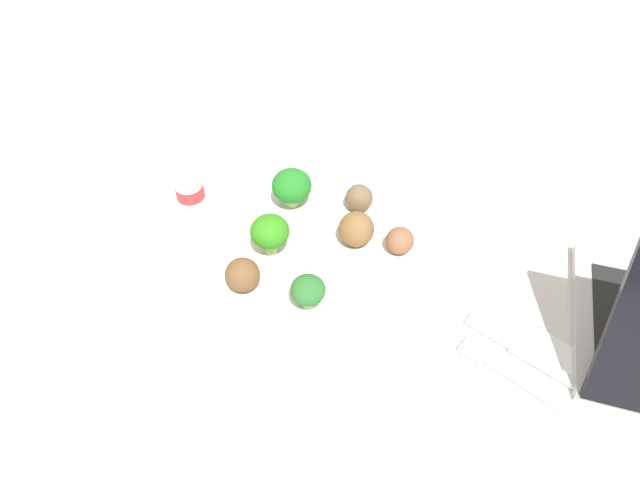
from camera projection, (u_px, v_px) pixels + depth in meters
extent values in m
plane|color=silver|center=(320.00, 259.00, 0.73)|extent=(4.00, 4.00, 0.00)
cylinder|color=white|center=(320.00, 255.00, 0.73)|extent=(0.28, 0.28, 0.02)
cylinder|color=#A5C276|center=(292.00, 201.00, 0.78)|extent=(0.02, 0.02, 0.01)
ellipsoid|color=#227825|center=(292.00, 186.00, 0.76)|extent=(0.05, 0.05, 0.04)
cylinder|color=#98BE75|center=(271.00, 247.00, 0.71)|extent=(0.02, 0.02, 0.02)
ellipsoid|color=#31841C|center=(270.00, 231.00, 0.69)|extent=(0.05, 0.05, 0.04)
cylinder|color=#8CC96B|center=(308.00, 302.00, 0.66)|extent=(0.01, 0.01, 0.01)
ellipsoid|color=#2C6A2E|center=(308.00, 290.00, 0.64)|extent=(0.04, 0.04, 0.03)
sphere|color=brown|center=(400.00, 241.00, 0.71)|extent=(0.03, 0.03, 0.03)
sphere|color=brown|center=(356.00, 229.00, 0.72)|extent=(0.05, 0.05, 0.05)
sphere|color=brown|center=(361.00, 199.00, 0.76)|extent=(0.04, 0.04, 0.04)
sphere|color=brown|center=(242.00, 275.00, 0.67)|extent=(0.04, 0.04, 0.04)
cube|color=white|center=(518.00, 365.00, 0.63)|extent=(0.18, 0.14, 0.01)
cube|color=silver|center=(525.00, 382.00, 0.61)|extent=(0.09, 0.02, 0.01)
cube|color=silver|center=(474.00, 350.00, 0.63)|extent=(0.03, 0.03, 0.01)
cube|color=silver|center=(551.00, 366.00, 0.62)|extent=(0.09, 0.02, 0.01)
cube|color=silver|center=(490.00, 330.00, 0.65)|extent=(0.06, 0.02, 0.01)
cylinder|color=white|center=(189.00, 189.00, 0.78)|extent=(0.04, 0.04, 0.07)
cylinder|color=red|center=(190.00, 191.00, 0.78)|extent=(0.04, 0.04, 0.02)
cylinder|color=silver|center=(185.00, 168.00, 0.75)|extent=(0.03, 0.03, 0.01)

